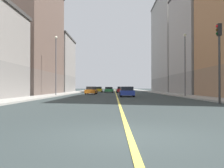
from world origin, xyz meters
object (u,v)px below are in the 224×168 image
(street_lamp_right_near, at_px, (56,60))
(car_yellow, at_px, (98,89))
(car_red, at_px, (121,90))
(car_green, at_px, (109,90))
(traffic_light_left_near, at_px, (219,52))
(street_lamp_left_near, at_px, (185,59))
(building_left_mid, at_px, (212,41))
(building_right_distant, at_px, (46,65))
(building_left_far, at_px, (181,44))
(building_right_midblock, at_px, (17,36))
(car_blue, at_px, (127,92))
(car_orange, at_px, (91,91))

(street_lamp_right_near, distance_m, car_yellow, 26.96)
(street_lamp_right_near, relative_size, car_yellow, 1.85)
(car_red, xyz_separation_m, car_green, (-2.72, 2.61, -0.05))
(traffic_light_left_near, distance_m, street_lamp_left_near, 12.58)
(building_left_mid, height_order, building_right_distant, building_left_mid)
(building_left_far, height_order, street_lamp_right_near, building_left_far)
(street_lamp_right_near, height_order, car_red, street_lamp_right_near)
(building_right_midblock, relative_size, car_yellow, 4.39)
(street_lamp_left_near, bearing_deg, building_left_far, 75.60)
(car_blue, distance_m, car_green, 24.72)
(building_right_midblock, xyz_separation_m, car_yellow, (12.41, 19.28, -9.12))
(building_left_mid, xyz_separation_m, building_right_midblock, (-33.19, -1.44, 0.49))
(car_orange, height_order, car_blue, car_orange)
(traffic_light_left_near, height_order, car_blue, traffic_light_left_near)
(building_right_distant, bearing_deg, traffic_light_left_near, -59.63)
(building_left_far, bearing_deg, street_lamp_left_near, -104.40)
(building_left_far, relative_size, car_green, 5.72)
(building_left_mid, height_order, building_left_far, building_left_far)
(car_green, bearing_deg, car_yellow, 123.94)
(car_orange, relative_size, car_blue, 1.05)
(street_lamp_left_near, bearing_deg, building_right_distant, 131.28)
(building_left_mid, bearing_deg, car_blue, -145.23)
(street_lamp_left_near, bearing_deg, building_right_midblock, 157.25)
(building_right_distant, distance_m, street_lamp_left_near, 38.05)
(street_lamp_left_near, bearing_deg, car_blue, 169.45)
(car_orange, distance_m, car_green, 14.14)
(building_right_distant, relative_size, street_lamp_right_near, 1.75)
(street_lamp_left_near, relative_size, car_red, 1.74)
(building_right_distant, bearing_deg, car_blue, -56.69)
(car_blue, bearing_deg, car_yellow, 100.90)
(building_right_midblock, distance_m, traffic_light_left_near, 33.82)
(building_right_midblock, bearing_deg, car_blue, -27.16)
(street_lamp_left_near, bearing_deg, traffic_light_left_near, -94.65)
(car_orange, bearing_deg, car_red, 64.07)
(building_right_distant, height_order, car_yellow, building_right_distant)
(building_right_distant, bearing_deg, building_left_mid, -26.58)
(car_yellow, bearing_deg, street_lamp_left_near, -66.97)
(building_left_far, xyz_separation_m, car_green, (-18.14, -5.69, -11.36))
(building_right_distant, relative_size, street_lamp_left_near, 1.85)
(car_red, bearing_deg, building_left_far, 28.29)
(building_left_mid, distance_m, street_lamp_left_near, 15.12)
(street_lamp_left_near, xyz_separation_m, car_blue, (-7.19, 1.34, -4.17))
(street_lamp_left_near, distance_m, street_lamp_right_near, 17.34)
(building_left_far, distance_m, car_red, 20.85)
(building_left_far, bearing_deg, building_left_mid, -90.00)
(traffic_light_left_near, xyz_separation_m, car_blue, (-6.17, 13.84, -3.23))
(building_right_distant, xyz_separation_m, traffic_light_left_near, (24.06, -41.06, -2.74))
(building_left_mid, height_order, car_yellow, building_left_mid)
(traffic_light_left_near, bearing_deg, car_orange, 115.63)
(car_blue, bearing_deg, building_right_distant, 123.31)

